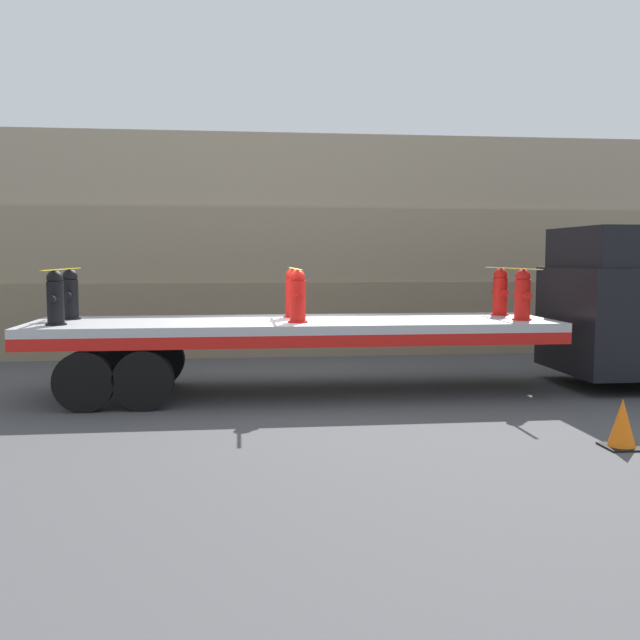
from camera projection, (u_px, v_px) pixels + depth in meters
name	position (u px, v px, depth m)	size (l,w,h in m)	color
ground_plane	(295.00, 393.00, 12.81)	(120.00, 120.00, 0.00)	#474749
rock_cliff	(276.00, 246.00, 18.72)	(60.00, 3.30, 5.43)	#84755B
truck_cab	(634.00, 306.00, 13.40)	(2.69, 2.61, 2.99)	black
flatbed_trailer	(257.00, 335.00, 12.63)	(9.17, 2.56, 1.32)	#B2B2B7
fire_hydrant_black_near_0	(55.00, 298.00, 11.66)	(0.34, 0.58, 0.90)	black
fire_hydrant_black_far_0	(71.00, 295.00, 12.73)	(0.34, 0.58, 0.90)	black
fire_hydrant_red_near_1	(298.00, 297.00, 12.11)	(0.34, 0.58, 0.90)	red
fire_hydrant_red_far_1	(293.00, 294.00, 13.19)	(0.34, 0.58, 0.90)	red
fire_hydrant_red_near_2	(522.00, 295.00, 12.57)	(0.34, 0.58, 0.90)	red
fire_hydrant_red_far_2	(500.00, 292.00, 13.64)	(0.34, 0.58, 0.90)	red
cargo_strap_rear	(62.00, 269.00, 12.15)	(0.05, 2.66, 0.01)	yellow
cargo_strap_middle	(295.00, 269.00, 12.61)	(0.05, 2.66, 0.01)	yellow
cargo_strap_front	(511.00, 268.00, 13.06)	(0.05, 2.66, 0.01)	yellow
traffic_cone	(622.00, 424.00, 9.11)	(0.45, 0.45, 0.64)	black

